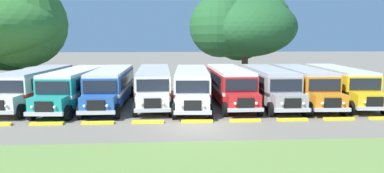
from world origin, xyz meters
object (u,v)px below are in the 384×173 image
(parked_bus_slot_3, at_px, (154,84))
(broad_shade_tree, at_px, (242,27))
(parked_bus_slot_7, at_px, (302,84))
(parked_bus_slot_5, at_px, (229,84))
(parked_bus_slot_2, at_px, (111,85))
(parked_bus_slot_8, at_px, (338,83))
(parked_bus_slot_4, at_px, (192,85))
(parked_bus_slot_1, at_px, (75,86))
(parked_bus_slot_0, at_px, (36,85))
(parked_bus_slot_6, at_px, (268,84))

(parked_bus_slot_3, distance_m, broad_shade_tree, 15.16)
(parked_bus_slot_3, bearing_deg, parked_bus_slot_7, 85.59)
(parked_bus_slot_5, bearing_deg, parked_bus_slot_2, -89.65)
(parked_bus_slot_3, relative_size, parked_bus_slot_8, 0.99)
(parked_bus_slot_2, distance_m, parked_bus_slot_7, 15.48)
(parked_bus_slot_4, height_order, parked_bus_slot_8, same)
(parked_bus_slot_1, bearing_deg, parked_bus_slot_4, 92.94)
(parked_bus_slot_3, height_order, parked_bus_slot_4, same)
(parked_bus_slot_4, distance_m, parked_bus_slot_5, 3.19)
(parked_bus_slot_1, distance_m, parked_bus_slot_4, 9.09)
(parked_bus_slot_2, bearing_deg, parked_bus_slot_0, -94.33)
(parked_bus_slot_0, relative_size, broad_shade_tree, 0.91)
(parked_bus_slot_6, bearing_deg, parked_bus_slot_4, -87.01)
(parked_bus_slot_5, bearing_deg, parked_bus_slot_4, -79.65)
(parked_bus_slot_5, height_order, parked_bus_slot_7, same)
(parked_bus_slot_5, distance_m, parked_bus_slot_6, 3.12)
(parked_bus_slot_3, distance_m, parked_bus_slot_8, 15.26)
(parked_bus_slot_0, height_order, parked_bus_slot_6, same)
(parked_bus_slot_0, relative_size, parked_bus_slot_2, 1.01)
(parked_bus_slot_7, bearing_deg, parked_bus_slot_5, -91.07)
(parked_bus_slot_2, relative_size, parked_bus_slot_4, 0.99)
(parked_bus_slot_5, xyz_separation_m, parked_bus_slot_6, (3.11, -0.29, 0.00))
(broad_shade_tree, bearing_deg, parked_bus_slot_3, -131.08)
(parked_bus_slot_7, bearing_deg, broad_shade_tree, -164.59)
(parked_bus_slot_0, bearing_deg, parked_bus_slot_7, 92.39)
(parked_bus_slot_3, relative_size, parked_bus_slot_4, 1.00)
(parked_bus_slot_3, height_order, parked_bus_slot_8, same)
(parked_bus_slot_2, relative_size, broad_shade_tree, 0.90)
(parked_bus_slot_4, height_order, parked_bus_slot_6, same)
(parked_bus_slot_0, height_order, parked_bus_slot_2, same)
(parked_bus_slot_0, relative_size, parked_bus_slot_8, 1.00)
(parked_bus_slot_4, xyz_separation_m, broad_shade_tree, (6.43, 11.71, 4.86))
(parked_bus_slot_7, bearing_deg, parked_bus_slot_3, -90.69)
(parked_bus_slot_8, distance_m, broad_shade_tree, 13.56)
(parked_bus_slot_1, relative_size, parked_bus_slot_7, 1.01)
(parked_bus_slot_7, xyz_separation_m, broad_shade_tree, (-2.68, 11.44, 4.86))
(parked_bus_slot_0, distance_m, broad_shade_tree, 22.17)
(parked_bus_slot_6, bearing_deg, parked_bus_slot_2, -90.46)
(parked_bus_slot_5, xyz_separation_m, parked_bus_slot_7, (5.98, -0.34, 0.00))
(parked_bus_slot_1, height_order, parked_bus_slot_2, same)
(parked_bus_slot_0, xyz_separation_m, parked_bus_slot_7, (21.42, -0.63, 0.00))
(parked_bus_slot_0, xyz_separation_m, parked_bus_slot_3, (9.30, -0.01, 0.00))
(parked_bus_slot_6, bearing_deg, parked_bus_slot_0, -91.72)
(broad_shade_tree, bearing_deg, parked_bus_slot_0, -150.00)
(parked_bus_slot_3, bearing_deg, parked_bus_slot_0, -91.53)
(parked_bus_slot_1, bearing_deg, parked_bus_slot_8, 94.99)
(parked_bus_slot_6, distance_m, parked_bus_slot_7, 2.87)
(parked_bus_slot_6, bearing_deg, parked_bus_slot_7, 89.03)
(parked_bus_slot_2, height_order, broad_shade_tree, broad_shade_tree)
(parked_bus_slot_6, xyz_separation_m, parked_bus_slot_7, (2.87, -0.05, 0.00))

